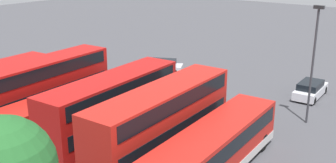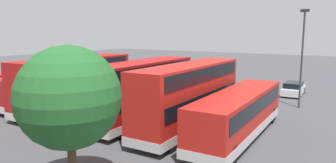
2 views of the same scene
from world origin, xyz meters
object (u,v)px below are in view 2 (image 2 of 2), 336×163
at_px(car_small_green, 167,80).
at_px(lamp_post_tall, 302,52).
at_px(bus_single_deck_seventh, 31,83).
at_px(bus_single_deck_near_end, 239,112).
at_px(waste_bin_yellow, 109,76).
at_px(bus_double_decker_second, 190,95).
at_px(bus_double_decker_third, 143,89).
at_px(bus_single_deck_fourth, 110,95).
at_px(bus_double_decker_fifth, 76,82).
at_px(car_hatchback_silver, 293,89).
at_px(bus_single_deck_sixth, 52,87).

height_order(car_small_green, lamp_post_tall, lamp_post_tall).
bearing_deg(bus_single_deck_seventh, bus_single_deck_near_end, -179.36).
xyz_separation_m(bus_single_deck_near_end, car_small_green, (14.95, -14.37, -0.92)).
bearing_deg(waste_bin_yellow, bus_double_decker_second, 146.15).
bearing_deg(bus_double_decker_third, bus_single_deck_near_end, -177.12).
xyz_separation_m(bus_single_deck_fourth, bus_double_decker_fifth, (3.51, 0.43, 0.83)).
distance_m(bus_single_deck_near_end, waste_bin_yellow, 28.36).
relative_size(bus_double_decker_third, bus_single_deck_seventh, 1.05).
height_order(bus_single_deck_seventh, car_small_green, bus_single_deck_seventh).
xyz_separation_m(bus_single_deck_near_end, car_hatchback_silver, (-0.04, -16.27, -0.92)).
distance_m(car_hatchback_silver, lamp_post_tall, 7.35).
bearing_deg(bus_single_deck_fourth, waste_bin_yellow, -46.12).
distance_m(bus_double_decker_second, bus_double_decker_fifth, 11.05).
distance_m(bus_single_deck_seventh, lamp_post_tall, 26.03).
bearing_deg(car_hatchback_silver, waste_bin_yellow, 5.33).
height_order(bus_double_decker_third, waste_bin_yellow, bus_double_decker_third).
distance_m(bus_single_deck_near_end, bus_double_decker_fifth, 14.56).
distance_m(bus_single_deck_near_end, bus_double_decker_third, 7.47).
bearing_deg(waste_bin_yellow, bus_double_decker_fifth, 124.73).
distance_m(bus_double_decker_fifth, lamp_post_tall, 19.87).
bearing_deg(bus_single_deck_near_end, bus_double_decker_fifth, 2.53).
xyz_separation_m(car_hatchback_silver, lamp_post_tall, (-1.65, 5.72, 4.31)).
height_order(bus_single_deck_sixth, waste_bin_yellow, bus_single_deck_sixth).
relative_size(bus_double_decker_fifth, bus_single_deck_sixth, 1.09).
xyz_separation_m(bus_single_deck_seventh, car_small_green, (-6.80, -14.62, -0.92)).
distance_m(bus_double_decker_second, bus_double_decker_third, 3.93).
bearing_deg(car_hatchback_silver, bus_single_deck_sixth, 42.87).
bearing_deg(bus_double_decker_fifth, bus_single_deck_near_end, -177.47).
bearing_deg(bus_double_decker_second, bus_double_decker_third, 2.06).
relative_size(bus_double_decker_third, car_hatchback_silver, 2.41).
bearing_deg(bus_single_deck_sixth, bus_single_deck_fourth, -177.76).
bearing_deg(car_small_green, bus_single_deck_sixth, 78.35).
height_order(lamp_post_tall, waste_bin_yellow, lamp_post_tall).
bearing_deg(bus_double_decker_second, car_hatchback_silver, -102.06).
relative_size(bus_double_decker_fifth, lamp_post_tall, 1.38).
bearing_deg(lamp_post_tall, car_hatchback_silver, -73.93).
bearing_deg(bus_double_decker_third, lamp_post_tall, -129.79).
xyz_separation_m(bus_double_decker_fifth, car_hatchback_silver, (-14.56, -16.91, -1.75)).
xyz_separation_m(car_hatchback_silver, car_small_green, (14.99, 1.90, -0.00)).
height_order(bus_double_decker_third, car_small_green, bus_double_decker_third).
relative_size(bus_double_decker_second, bus_single_deck_seventh, 1.10).
distance_m(bus_single_deck_near_end, lamp_post_tall, 11.21).
xyz_separation_m(bus_single_deck_sixth, car_small_green, (-3.06, -14.86, -0.92)).
bearing_deg(bus_single_deck_fourth, bus_double_decker_fifth, 6.96).
xyz_separation_m(bus_single_deck_seventh, lamp_post_tall, (-23.44, -10.80, 3.39)).
height_order(bus_single_deck_near_end, bus_double_decker_fifth, bus_double_decker_fifth).
height_order(bus_single_deck_fourth, bus_single_deck_seventh, same).
bearing_deg(bus_single_deck_near_end, bus_single_deck_fourth, 1.11).
bearing_deg(bus_double_decker_second, bus_single_deck_near_end, -176.19).
relative_size(bus_double_decker_second, car_small_green, 2.41).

